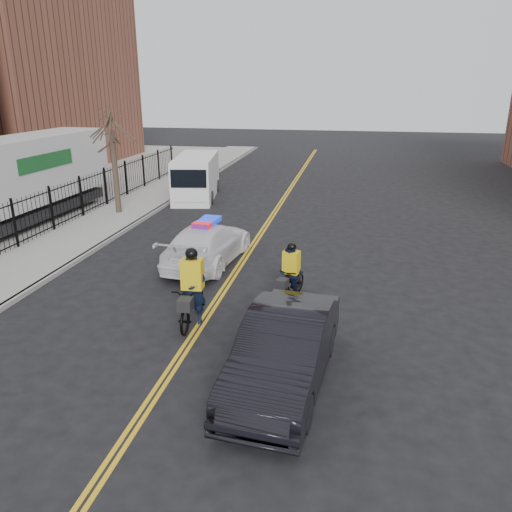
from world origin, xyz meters
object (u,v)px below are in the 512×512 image
at_px(dark_sedan, 284,350).
at_px(cyclist_far, 291,277).
at_px(semi_trailer, 9,179).
at_px(cyclist_near, 193,297).
at_px(cargo_van, 196,178).
at_px(police_cruiser, 208,243).

xyz_separation_m(dark_sedan, cyclist_far, (-0.43, 4.54, -0.10)).
bearing_deg(semi_trailer, cyclist_near, -32.77).
xyz_separation_m(semi_trailer, cyclist_near, (10.88, -7.52, -1.50)).
height_order(semi_trailer, cyclist_far, semi_trailer).
bearing_deg(cyclist_far, semi_trailer, 173.56).
bearing_deg(semi_trailer, cargo_van, 53.38).
relative_size(police_cruiser, semi_trailer, 0.41).
bearing_deg(semi_trailer, police_cruiser, -13.75).
bearing_deg(cyclist_far, cargo_van, 134.32).
xyz_separation_m(cargo_van, semi_trailer, (-6.14, -7.72, 1.09)).
relative_size(semi_trailer, cyclist_near, 5.70).
bearing_deg(dark_sedan, cyclist_far, 100.66).
height_order(police_cruiser, cargo_van, cargo_van).
height_order(dark_sedan, cargo_van, cargo_van).
distance_m(semi_trailer, cyclist_near, 13.31).
height_order(police_cruiser, cyclist_near, cyclist_near).
relative_size(cargo_van, semi_trailer, 0.46).
height_order(dark_sedan, semi_trailer, semi_trailer).
height_order(cyclist_near, cyclist_far, cyclist_near).
distance_m(cargo_van, cyclist_far, 14.97).
bearing_deg(police_cruiser, cyclist_near, 106.60).
bearing_deg(semi_trailer, cyclist_far, -20.35).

